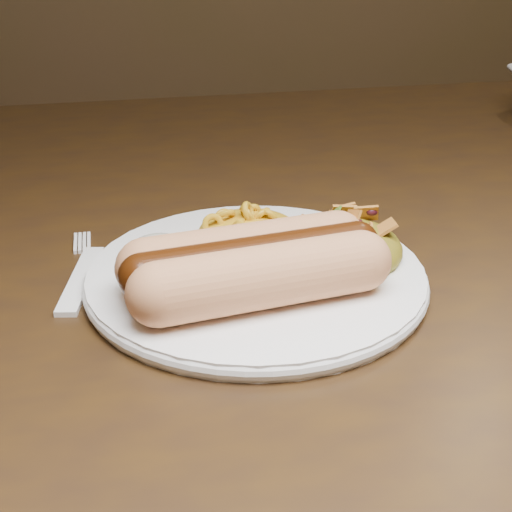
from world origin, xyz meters
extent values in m
cube|color=#37220C|center=(0.00, 0.00, 0.73)|extent=(1.60, 0.90, 0.04)
cylinder|color=white|center=(-0.08, -0.12, 0.76)|extent=(0.25, 0.25, 0.01)
cylinder|color=#E29C59|center=(-0.08, -0.17, 0.78)|extent=(0.14, 0.06, 0.04)
cylinder|color=#E29C59|center=(-0.08, -0.14, 0.78)|extent=(0.14, 0.06, 0.04)
cylinder|color=#3F1403|center=(-0.08, -0.16, 0.79)|extent=(0.15, 0.05, 0.03)
ellipsoid|color=orange|center=(-0.07, -0.07, 0.78)|extent=(0.09, 0.08, 0.03)
ellipsoid|color=silver|center=(-0.14, -0.11, 0.78)|extent=(0.06, 0.06, 0.03)
ellipsoid|color=#A66E0F|center=(-0.01, -0.12, 0.77)|extent=(0.10, 0.09, 0.04)
cube|color=white|center=(-0.20, -0.09, 0.75)|extent=(0.04, 0.13, 0.00)
camera|label=1|loc=(-0.17, -0.56, 0.99)|focal=50.00mm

